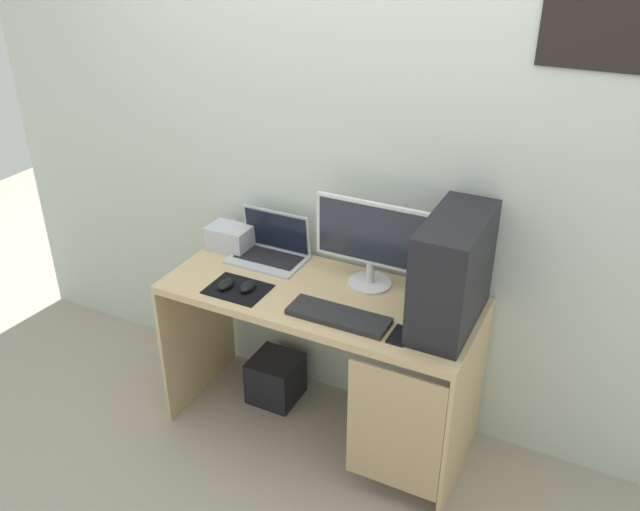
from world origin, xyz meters
name	(u,v)px	position (x,y,z in m)	size (l,w,h in m)	color
ground_plane	(320,428)	(0.00, 0.00, 0.00)	(8.00, 8.00, 0.00)	#9E9384
wall_back	(354,151)	(0.00, 0.33, 1.30)	(4.00, 0.05, 2.60)	beige
desk	(323,326)	(0.02, -0.01, 0.61)	(1.37, 0.58, 0.77)	tan
pc_tower	(453,272)	(0.56, 0.03, 1.00)	(0.21, 0.48, 0.46)	black
monitor	(371,241)	(0.17, 0.15, 0.98)	(0.50, 0.19, 0.40)	silver
laptop	(270,250)	(-0.35, 0.17, 0.81)	(0.35, 0.23, 0.22)	#B7BCC6
projector	(230,238)	(-0.57, 0.17, 0.83)	(0.20, 0.14, 0.12)	#B7BCC6
keyboard	(339,316)	(0.16, -0.15, 0.78)	(0.42, 0.14, 0.02)	#232326
mousepad	(238,289)	(-0.33, -0.14, 0.77)	(0.26, 0.20, 0.01)	black
mouse_left	(248,287)	(-0.28, -0.13, 0.79)	(0.06, 0.10, 0.03)	black
mouse_right	(226,284)	(-0.38, -0.15, 0.79)	(0.06, 0.10, 0.03)	black
cell_phone	(400,335)	(0.42, -0.15, 0.77)	(0.07, 0.13, 0.01)	black
subwoofer	(276,378)	(-0.30, 0.11, 0.12)	(0.23, 0.23, 0.23)	black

